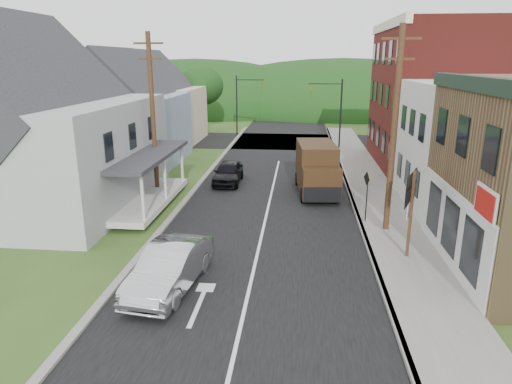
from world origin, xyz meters
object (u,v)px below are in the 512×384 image
(silver_sedan, at_px, (170,268))
(delivery_van, at_px, (317,169))
(dark_sedan, at_px, (228,173))
(route_sign_cluster, at_px, (411,202))
(warning_sign, at_px, (367,190))

(silver_sedan, distance_m, delivery_van, 13.33)
(dark_sedan, height_order, delivery_van, delivery_van)
(silver_sedan, relative_size, delivery_van, 0.87)
(route_sign_cluster, height_order, warning_sign, route_sign_cluster)
(dark_sedan, height_order, route_sign_cluster, route_sign_cluster)
(delivery_van, bearing_deg, dark_sedan, 157.71)
(route_sign_cluster, bearing_deg, dark_sedan, 152.72)
(warning_sign, bearing_deg, route_sign_cluster, -90.40)
(dark_sedan, relative_size, delivery_van, 0.76)
(warning_sign, bearing_deg, dark_sedan, 122.97)
(delivery_van, xyz_separation_m, route_sign_cluster, (3.24, -8.96, 0.91))
(delivery_van, bearing_deg, silver_sedan, -118.81)
(route_sign_cluster, xyz_separation_m, warning_sign, (-1.08, 3.92, -0.67))
(dark_sedan, relative_size, route_sign_cluster, 1.18)
(dark_sedan, bearing_deg, delivery_van, -17.17)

